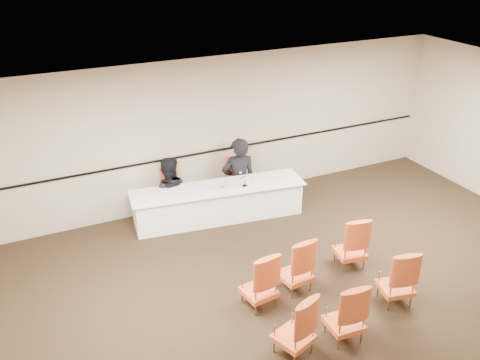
{
  "coord_description": "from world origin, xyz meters",
  "views": [
    {
      "loc": [
        -4.01,
        -5.26,
        5.21
      ],
      "look_at": [
        -0.25,
        2.6,
        1.05
      ],
      "focal_mm": 40.0,
      "sensor_mm": 36.0,
      "label": 1
    }
  ],
  "objects_px": {
    "panelist_main_chair": "(239,181)",
    "drinking_glass": "(229,187)",
    "panelist_second": "(169,197)",
    "aud_chair_front_mid": "(296,263)",
    "panelist_main": "(239,182)",
    "aud_chair_back_right": "(397,275)",
    "aud_chair_back_mid": "(345,310)",
    "microphone": "(245,180)",
    "aud_chair_back_left": "(294,324)",
    "water_bottle": "(222,184)",
    "panel_table": "(218,203)",
    "aud_chair_front_right": "(351,241)",
    "aud_chair_front_left": "(259,279)",
    "coffee_cup": "(247,182)",
    "panelist_second_chair": "(168,191)"
  },
  "relations": [
    {
      "from": "panelist_main",
      "to": "aud_chair_back_right",
      "type": "height_order",
      "value": "panelist_main"
    },
    {
      "from": "panel_table",
      "to": "drinking_glass",
      "type": "distance_m",
      "value": 0.45
    },
    {
      "from": "panel_table",
      "to": "aud_chair_back_left",
      "type": "xyz_separation_m",
      "value": [
        -0.56,
        -3.8,
        0.14
      ]
    },
    {
      "from": "panelist_main",
      "to": "coffee_cup",
      "type": "bearing_deg",
      "value": 91.3
    },
    {
      "from": "aud_chair_front_right",
      "to": "aud_chair_back_right",
      "type": "height_order",
      "value": "same"
    },
    {
      "from": "panelist_main_chair",
      "to": "coffee_cup",
      "type": "height_order",
      "value": "panelist_main_chair"
    },
    {
      "from": "drinking_glass",
      "to": "coffee_cup",
      "type": "xyz_separation_m",
      "value": [
        0.39,
        0.01,
        0.02
      ]
    },
    {
      "from": "panelist_main_chair",
      "to": "drinking_glass",
      "type": "distance_m",
      "value": 0.81
    },
    {
      "from": "panelist_second",
      "to": "aud_chair_back_left",
      "type": "xyz_separation_m",
      "value": [
        0.23,
        -4.43,
        0.13
      ]
    },
    {
      "from": "panelist_main_chair",
      "to": "drinking_glass",
      "type": "bearing_deg",
      "value": -121.24
    },
    {
      "from": "panelist_second_chair",
      "to": "aud_chair_back_left",
      "type": "xyz_separation_m",
      "value": [
        0.23,
        -4.43,
        0.0
      ]
    },
    {
      "from": "panelist_second",
      "to": "aud_chair_front_mid",
      "type": "relative_size",
      "value": 1.77
    },
    {
      "from": "panelist_main_chair",
      "to": "microphone",
      "type": "relative_size",
      "value": 3.55
    },
    {
      "from": "aud_chair_front_left",
      "to": "aud_chair_back_left",
      "type": "bearing_deg",
      "value": -99.34
    },
    {
      "from": "panelist_main_chair",
      "to": "aud_chair_back_right",
      "type": "distance_m",
      "value": 4.03
    },
    {
      "from": "panel_table",
      "to": "aud_chair_front_mid",
      "type": "distance_m",
      "value": 2.61
    },
    {
      "from": "water_bottle",
      "to": "aud_chair_front_right",
      "type": "height_order",
      "value": "aud_chair_front_right"
    },
    {
      "from": "panelist_second_chair",
      "to": "aud_chair_front_mid",
      "type": "distance_m",
      "value": 3.38
    },
    {
      "from": "panelist_main_chair",
      "to": "drinking_glass",
      "type": "xyz_separation_m",
      "value": [
        -0.49,
        -0.6,
        0.25
      ]
    },
    {
      "from": "panelist_main",
      "to": "aud_chair_back_right",
      "type": "relative_size",
      "value": 2.03
    },
    {
      "from": "aud_chair_front_mid",
      "to": "aud_chair_back_left",
      "type": "height_order",
      "value": "same"
    },
    {
      "from": "panelist_main",
      "to": "panelist_second",
      "type": "relative_size",
      "value": 1.15
    },
    {
      "from": "drinking_glass",
      "to": "aud_chair_back_right",
      "type": "xyz_separation_m",
      "value": [
        1.23,
        -3.37,
        -0.25
      ]
    },
    {
      "from": "panel_table",
      "to": "aud_chair_back_left",
      "type": "bearing_deg",
      "value": -90.56
    },
    {
      "from": "aud_chair_front_mid",
      "to": "panelist_main_chair",
      "type": "bearing_deg",
      "value": 75.71
    },
    {
      "from": "panelist_main",
      "to": "panelist_second_chair",
      "type": "xyz_separation_m",
      "value": [
        -1.44,
        0.2,
        0.02
      ]
    },
    {
      "from": "panelist_main",
      "to": "panelist_main_chair",
      "type": "height_order",
      "value": "panelist_main"
    },
    {
      "from": "aud_chair_front_mid",
      "to": "aud_chair_back_mid",
      "type": "height_order",
      "value": "same"
    },
    {
      "from": "aud_chair_front_mid",
      "to": "aud_chair_back_mid",
      "type": "relative_size",
      "value": 1.0
    },
    {
      "from": "panelist_main_chair",
      "to": "coffee_cup",
      "type": "xyz_separation_m",
      "value": [
        -0.09,
        -0.59,
        0.26
      ]
    },
    {
      "from": "panel_table",
      "to": "coffee_cup",
      "type": "xyz_separation_m",
      "value": [
        0.55,
        -0.16,
        0.4
      ]
    },
    {
      "from": "panelist_main",
      "to": "aud_chair_front_left",
      "type": "xyz_separation_m",
      "value": [
        -1.17,
        -3.15,
        0.02
      ]
    },
    {
      "from": "water_bottle",
      "to": "aud_chair_back_mid",
      "type": "relative_size",
      "value": 0.24
    },
    {
      "from": "panelist_second",
      "to": "aud_chair_front_mid",
      "type": "distance_m",
      "value": 3.38
    },
    {
      "from": "panelist_second",
      "to": "coffee_cup",
      "type": "distance_m",
      "value": 1.61
    },
    {
      "from": "aud_chair_front_right",
      "to": "aud_chair_back_right",
      "type": "xyz_separation_m",
      "value": [
        0.04,
        -1.09,
        0.0
      ]
    },
    {
      "from": "aud_chair_back_left",
      "to": "water_bottle",
      "type": "bearing_deg",
      "value": 61.7
    },
    {
      "from": "panelist_main",
      "to": "aud_chair_back_right",
      "type": "bearing_deg",
      "value": 110.73
    },
    {
      "from": "aud_chair_back_mid",
      "to": "aud_chair_back_right",
      "type": "bearing_deg",
      "value": 19.87
    },
    {
      "from": "water_bottle",
      "to": "aud_chair_back_left",
      "type": "relative_size",
      "value": 0.24
    },
    {
      "from": "panelist_main",
      "to": "aud_chair_back_mid",
      "type": "xyz_separation_m",
      "value": [
        -0.44,
        -4.29,
        0.02
      ]
    },
    {
      "from": "water_bottle",
      "to": "aud_chair_front_mid",
      "type": "distance_m",
      "value": 2.53
    },
    {
      "from": "microphone",
      "to": "aud_chair_back_left",
      "type": "distance_m",
      "value": 3.78
    },
    {
      "from": "panelist_main",
      "to": "aud_chair_front_right",
      "type": "bearing_deg",
      "value": 113.88
    },
    {
      "from": "panelist_main_chair",
      "to": "aud_chair_front_mid",
      "type": "relative_size",
      "value": 1.0
    },
    {
      "from": "panelist_main",
      "to": "microphone",
      "type": "relative_size",
      "value": 7.22
    },
    {
      "from": "water_bottle",
      "to": "coffee_cup",
      "type": "height_order",
      "value": "water_bottle"
    },
    {
      "from": "aud_chair_front_right",
      "to": "panelist_main",
      "type": "bearing_deg",
      "value": 114.22
    },
    {
      "from": "panelist_second",
      "to": "panelist_main",
      "type": "bearing_deg",
      "value": -169.68
    },
    {
      "from": "aud_chair_back_right",
      "to": "aud_chair_front_right",
      "type": "bearing_deg",
      "value": 104.99
    }
  ]
}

